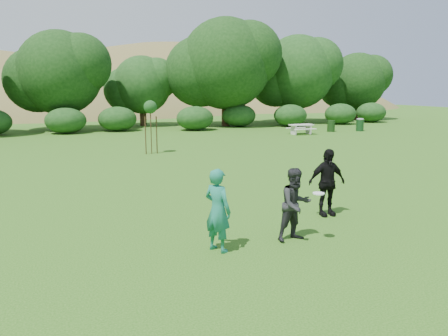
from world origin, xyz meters
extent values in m
plane|color=#19470C|center=(0.00, 0.00, 0.00)|extent=(120.00, 120.00, 0.00)
imported|color=#19705B|center=(-1.60, -0.70, 0.92)|extent=(0.71, 0.80, 1.84)
imported|color=black|center=(0.32, -0.73, 0.86)|extent=(0.90, 0.74, 1.72)
imported|color=black|center=(2.17, 0.71, 0.94)|extent=(1.13, 0.53, 1.89)
cylinder|color=#193613|center=(15.96, 20.15, 0.45)|extent=(0.60, 0.60, 0.90)
cylinder|color=white|center=(0.72, -1.06, 1.17)|extent=(0.27, 0.27, 0.03)
cylinder|color=#392816|center=(0.06, 13.80, 1.25)|extent=(0.05, 0.05, 2.50)
sphere|color=#1A4619|center=(0.06, 13.80, 2.50)|extent=(0.70, 0.70, 0.70)
cylinder|color=#3F2C18|center=(-0.24, 13.80, 1.00)|extent=(0.06, 0.06, 2.00)
cylinder|color=#342514|center=(0.36, 13.80, 1.00)|extent=(0.06, 0.06, 2.00)
cube|color=beige|center=(12.67, 19.27, 0.72)|extent=(1.80, 0.75, 0.08)
cube|color=#B9B6AD|center=(12.02, 19.27, 0.34)|extent=(0.10, 0.70, 0.68)
cube|color=beige|center=(13.32, 19.27, 0.34)|extent=(0.10, 0.70, 0.68)
cube|color=silver|center=(12.67, 18.67, 0.44)|extent=(1.80, 0.28, 0.06)
cube|color=silver|center=(12.67, 19.87, 0.44)|extent=(1.80, 0.28, 0.06)
cylinder|color=#153B1A|center=(18.43, 19.70, 0.45)|extent=(0.60, 0.60, 0.90)
ellipsoid|color=gray|center=(18.43, 19.70, 0.95)|extent=(0.60, 0.60, 0.20)
ellipsoid|color=olive|center=(20.00, 72.00, -14.30)|extent=(100.00, 64.00, 52.00)
ellipsoid|color=olive|center=(-5.00, 58.00, -7.70)|extent=(80.00, 50.00, 28.00)
ellipsoid|color=olive|center=(30.00, 60.00, -6.60)|extent=(60.00, 44.00, 24.00)
cylinder|color=#3A2616|center=(-4.00, 29.00, 1.40)|extent=(0.68, 0.68, 2.80)
sphere|color=#194214|center=(-4.00, 29.00, 4.66)|extent=(6.73, 6.73, 6.73)
cylinder|color=#3A2616|center=(3.00, 31.00, 1.14)|extent=(0.60, 0.60, 2.27)
sphere|color=#194214|center=(3.00, 31.00, 3.71)|extent=(5.22, 5.22, 5.22)
cylinder|color=#3A2616|center=(10.00, 28.00, 1.66)|extent=(0.76, 0.76, 3.32)
sphere|color=#194214|center=(10.00, 28.00, 5.56)|extent=(8.12, 8.12, 8.12)
cylinder|color=#3A2616|center=(18.00, 29.00, 1.49)|extent=(0.71, 0.71, 2.97)
sphere|color=#194214|center=(18.00, 29.00, 4.96)|extent=(7.19, 7.19, 7.19)
cylinder|color=#3A2616|center=(26.00, 30.00, 1.22)|extent=(0.62, 0.62, 2.45)
sphere|color=#194214|center=(26.00, 30.00, 4.11)|extent=(6.03, 6.03, 6.03)
camera|label=1|loc=(-4.81, -9.24, 3.56)|focal=35.00mm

